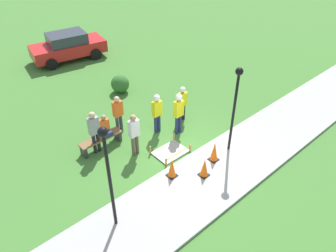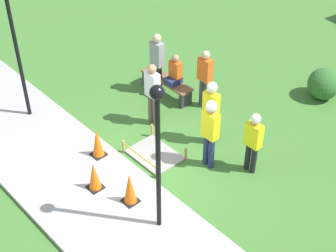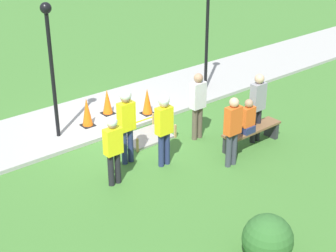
{
  "view_description": "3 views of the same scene",
  "coord_description": "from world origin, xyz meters",
  "px_view_note": "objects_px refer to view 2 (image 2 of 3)",
  "views": [
    {
      "loc": [
        -6.91,
        -6.65,
        8.43
      ],
      "look_at": [
        0.18,
        1.32,
        0.7
      ],
      "focal_mm": 35.0,
      "sensor_mm": 36.0,
      "label": 1
    },
    {
      "loc": [
        7.07,
        -5.63,
        8.48
      ],
      "look_at": [
        -0.27,
        1.07,
        0.74
      ],
      "focal_mm": 55.0,
      "sensor_mm": 36.0,
      "label": 2
    },
    {
      "loc": [
        7.07,
        10.42,
        6.18
      ],
      "look_at": [
        0.22,
        2.19,
        1.08
      ],
      "focal_mm": 55.0,
      "sensor_mm": 36.0,
      "label": 3
    }
  ],
  "objects_px": {
    "traffic_cone_sidewalk_edge": "(130,188)",
    "worker_trainee": "(253,138)",
    "person_seated_on_bench": "(175,72)",
    "bystander_in_white_shirt": "(157,60)",
    "worker_supervisor": "(210,128)",
    "bystander_in_orange_shirt": "(205,76)",
    "traffic_cone_near_patch": "(97,143)",
    "worker_assistant": "(211,107)",
    "lamppost_far": "(14,35)",
    "lamppost_near": "(158,139)",
    "park_bench": "(166,83)",
    "bystander_in_gray_shirt": "(152,91)",
    "traffic_cone_far_patch": "(94,176)"
  },
  "relations": [
    {
      "from": "lamppost_near",
      "to": "park_bench",
      "type": "bearing_deg",
      "value": 135.98
    },
    {
      "from": "traffic_cone_near_patch",
      "to": "worker_assistant",
      "type": "height_order",
      "value": "worker_assistant"
    },
    {
      "from": "worker_supervisor",
      "to": "bystander_in_gray_shirt",
      "type": "height_order",
      "value": "worker_supervisor"
    },
    {
      "from": "traffic_cone_sidewalk_edge",
      "to": "worker_supervisor",
      "type": "relative_size",
      "value": 0.43
    },
    {
      "from": "lamppost_near",
      "to": "lamppost_far",
      "type": "height_order",
      "value": "lamppost_far"
    },
    {
      "from": "traffic_cone_far_patch",
      "to": "person_seated_on_bench",
      "type": "xyz_separation_m",
      "value": [
        -1.55,
        3.93,
        0.39
      ]
    },
    {
      "from": "park_bench",
      "to": "worker_assistant",
      "type": "distance_m",
      "value": 2.56
    },
    {
      "from": "traffic_cone_sidewalk_edge",
      "to": "worker_trainee",
      "type": "height_order",
      "value": "worker_trainee"
    },
    {
      "from": "worker_supervisor",
      "to": "person_seated_on_bench",
      "type": "bearing_deg",
      "value": 152.85
    },
    {
      "from": "worker_trainee",
      "to": "bystander_in_orange_shirt",
      "type": "bearing_deg",
      "value": 157.56
    },
    {
      "from": "traffic_cone_sidewalk_edge",
      "to": "lamppost_near",
      "type": "height_order",
      "value": "lamppost_near"
    },
    {
      "from": "traffic_cone_near_patch",
      "to": "bystander_in_white_shirt",
      "type": "height_order",
      "value": "bystander_in_white_shirt"
    },
    {
      "from": "person_seated_on_bench",
      "to": "lamppost_near",
      "type": "height_order",
      "value": "lamppost_near"
    },
    {
      "from": "person_seated_on_bench",
      "to": "bystander_in_gray_shirt",
      "type": "xyz_separation_m",
      "value": [
        0.5,
        -1.25,
        0.19
      ]
    },
    {
      "from": "worker_supervisor",
      "to": "bystander_in_white_shirt",
      "type": "xyz_separation_m",
      "value": [
        -3.23,
        1.21,
        -0.08
      ]
    },
    {
      "from": "traffic_cone_sidewalk_edge",
      "to": "lamppost_near",
      "type": "xyz_separation_m",
      "value": [
        0.92,
        0.03,
        1.93
      ]
    },
    {
      "from": "worker_trainee",
      "to": "lamppost_far",
      "type": "distance_m",
      "value": 6.33
    },
    {
      "from": "park_bench",
      "to": "lamppost_near",
      "type": "distance_m",
      "value": 5.47
    },
    {
      "from": "bystander_in_white_shirt",
      "to": "lamppost_far",
      "type": "relative_size",
      "value": 0.51
    },
    {
      "from": "worker_assistant",
      "to": "bystander_in_white_shirt",
      "type": "relative_size",
      "value": 0.97
    },
    {
      "from": "person_seated_on_bench",
      "to": "lamppost_near",
      "type": "distance_m",
      "value": 5.14
    },
    {
      "from": "traffic_cone_near_patch",
      "to": "bystander_in_gray_shirt",
      "type": "relative_size",
      "value": 0.42
    },
    {
      "from": "traffic_cone_near_patch",
      "to": "bystander_in_orange_shirt",
      "type": "bearing_deg",
      "value": 87.02
    },
    {
      "from": "worker_assistant",
      "to": "bystander_in_orange_shirt",
      "type": "xyz_separation_m",
      "value": [
        -1.22,
        1.04,
        -0.09
      ]
    },
    {
      "from": "bystander_in_gray_shirt",
      "to": "park_bench",
      "type": "bearing_deg",
      "value": 123.28
    },
    {
      "from": "worker_assistant",
      "to": "bystander_in_orange_shirt",
      "type": "bearing_deg",
      "value": 139.57
    },
    {
      "from": "park_bench",
      "to": "lamppost_near",
      "type": "height_order",
      "value": "lamppost_near"
    },
    {
      "from": "lamppost_near",
      "to": "lamppost_far",
      "type": "bearing_deg",
      "value": 179.95
    },
    {
      "from": "traffic_cone_near_patch",
      "to": "worker_trainee",
      "type": "height_order",
      "value": "worker_trainee"
    },
    {
      "from": "traffic_cone_near_patch",
      "to": "worker_assistant",
      "type": "distance_m",
      "value": 2.9
    },
    {
      "from": "traffic_cone_near_patch",
      "to": "bystander_in_orange_shirt",
      "type": "height_order",
      "value": "bystander_in_orange_shirt"
    },
    {
      "from": "traffic_cone_sidewalk_edge",
      "to": "lamppost_far",
      "type": "height_order",
      "value": "lamppost_far"
    },
    {
      "from": "traffic_cone_far_patch",
      "to": "bystander_in_orange_shirt",
      "type": "relative_size",
      "value": 0.42
    },
    {
      "from": "bystander_in_white_shirt",
      "to": "worker_supervisor",
      "type": "bearing_deg",
      "value": -20.61
    },
    {
      "from": "worker_trainee",
      "to": "lamppost_near",
      "type": "height_order",
      "value": "lamppost_near"
    },
    {
      "from": "park_bench",
      "to": "lamppost_near",
      "type": "relative_size",
      "value": 0.51
    },
    {
      "from": "worker_supervisor",
      "to": "worker_assistant",
      "type": "relative_size",
      "value": 1.04
    },
    {
      "from": "worker_assistant",
      "to": "bystander_in_white_shirt",
      "type": "height_order",
      "value": "bystander_in_white_shirt"
    },
    {
      "from": "worker_trainee",
      "to": "bystander_in_orange_shirt",
      "type": "distance_m",
      "value": 2.84
    },
    {
      "from": "worker_supervisor",
      "to": "bystander_in_orange_shirt",
      "type": "relative_size",
      "value": 1.08
    },
    {
      "from": "traffic_cone_near_patch",
      "to": "bystander_in_gray_shirt",
      "type": "xyz_separation_m",
      "value": [
        -0.17,
        1.93,
        0.56
      ]
    },
    {
      "from": "worker_supervisor",
      "to": "lamppost_near",
      "type": "distance_m",
      "value": 2.63
    },
    {
      "from": "bystander_in_gray_shirt",
      "to": "worker_trainee",
      "type": "bearing_deg",
      "value": 9.4
    },
    {
      "from": "traffic_cone_far_patch",
      "to": "worker_trainee",
      "type": "relative_size",
      "value": 0.44
    },
    {
      "from": "worker_assistant",
      "to": "worker_trainee",
      "type": "xyz_separation_m",
      "value": [
        1.4,
        -0.04,
        -0.11
      ]
    },
    {
      "from": "traffic_cone_sidewalk_edge",
      "to": "lamppost_far",
      "type": "distance_m",
      "value": 4.85
    },
    {
      "from": "traffic_cone_far_patch",
      "to": "lamppost_far",
      "type": "xyz_separation_m",
      "value": [
        -3.54,
        0.36,
        2.04
      ]
    },
    {
      "from": "traffic_cone_far_patch",
      "to": "park_bench",
      "type": "distance_m",
      "value": 4.29
    },
    {
      "from": "person_seated_on_bench",
      "to": "bystander_in_white_shirt",
      "type": "xyz_separation_m",
      "value": [
        -0.55,
        -0.16,
        0.22
      ]
    },
    {
      "from": "worker_supervisor",
      "to": "bystander_in_orange_shirt",
      "type": "bearing_deg",
      "value": 137.1
    }
  ]
}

